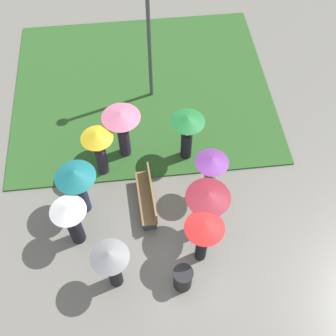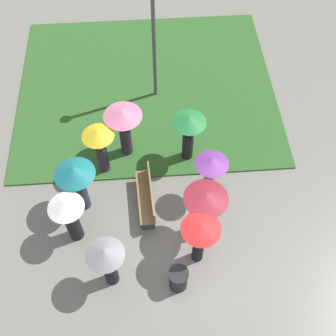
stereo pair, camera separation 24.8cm
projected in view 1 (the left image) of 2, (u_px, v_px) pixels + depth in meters
name	position (u px, v px, depth m)	size (l,w,h in m)	color
ground_plane	(198.00, 243.00, 11.49)	(90.00, 90.00, 0.00)	slate
lawn_patch_near	(142.00, 88.00, 14.69)	(7.45, 8.78, 0.06)	#2D5B26
park_bench	(148.00, 196.00, 11.77)	(1.76, 0.51, 0.90)	brown
lamp_post	(148.00, 22.00, 12.06)	(0.32, 0.32, 4.69)	#474C51
trash_bin	(183.00, 278.00, 10.53)	(0.51, 0.51, 0.80)	#232326
crowd_person_teal	(77.00, 182.00, 10.95)	(1.08, 1.08, 1.90)	#282D47
crowd_person_grey	(111.00, 262.00, 9.84)	(0.92, 0.92, 1.87)	black
crowd_person_yellow	(99.00, 145.00, 11.71)	(0.90, 0.90, 1.88)	#2D2333
crowd_person_maroon	(207.00, 205.00, 10.64)	(1.13, 1.13, 1.94)	#282D47
crowd_person_purple	(211.00, 170.00, 11.32)	(0.91, 0.91, 1.81)	slate
crowd_person_pink	(122.00, 125.00, 12.04)	(1.11, 1.11, 1.92)	#2D2333
crowd_person_white	(71.00, 218.00, 10.59)	(0.92, 0.92, 1.81)	black
crowd_person_red	(204.00, 232.00, 10.08)	(0.97, 0.97, 1.97)	black
crowd_person_green	(187.00, 130.00, 12.04)	(0.98, 0.98, 1.87)	black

